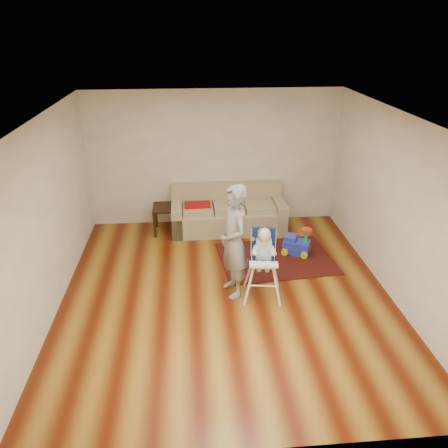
{
  "coord_description": "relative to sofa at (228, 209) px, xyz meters",
  "views": [
    {
      "loc": [
        -0.52,
        -5.67,
        3.84
      ],
      "look_at": [
        0.0,
        0.4,
        1.0
      ],
      "focal_mm": 35.0,
      "sensor_mm": 36.0,
      "label": 1
    }
  ],
  "objects": [
    {
      "name": "adult",
      "position": [
        -0.13,
        -2.28,
        0.45
      ],
      "size": [
        0.57,
        0.73,
        1.76
      ],
      "primitive_type": "imported",
      "rotation": [
        0.0,
        0.0,
        -1.32
      ],
      "color": "gray",
      "rests_on": "ground"
    },
    {
      "name": "sofa",
      "position": [
        0.0,
        0.0,
        0.0
      ],
      "size": [
        2.25,
        0.93,
        0.87
      ],
      "rotation": [
        0.0,
        0.0,
        0.01
      ],
      "color": "tan",
      "rests_on": "ground"
    },
    {
      "name": "ride_on_toy",
      "position": [
        1.13,
        -1.14,
        -0.17
      ],
      "size": [
        0.56,
        0.49,
        0.51
      ],
      "primitive_type": null,
      "rotation": [
        0.0,
        0.0,
        -0.43
      ],
      "color": "blue",
      "rests_on": "area_rug"
    },
    {
      "name": "side_table",
      "position": [
        -1.21,
        -0.01,
        -0.16
      ],
      "size": [
        0.54,
        0.54,
        0.54
      ],
      "primitive_type": null,
      "color": "black",
      "rests_on": "ground"
    },
    {
      "name": "high_chair",
      "position": [
        0.29,
        -2.41,
        0.12
      ],
      "size": [
        0.6,
        0.6,
        1.15
      ],
      "rotation": [
        0.0,
        0.0,
        -0.14
      ],
      "color": "white",
      "rests_on": "ground"
    },
    {
      "name": "room_envelope",
      "position": [
        -0.25,
        -1.77,
        1.44
      ],
      "size": [
        5.04,
        5.52,
        2.72
      ],
      "color": "beige",
      "rests_on": "ground"
    },
    {
      "name": "toy_ball",
      "position": [
        0.15,
        -1.54,
        -0.35
      ],
      "size": [
        0.14,
        0.14,
        0.14
      ],
      "primitive_type": "sphere",
      "color": "blue",
      "rests_on": "area_rug"
    },
    {
      "name": "area_rug",
      "position": [
        0.73,
        -1.3,
        -0.43
      ],
      "size": [
        2.08,
        1.64,
        0.02
      ],
      "primitive_type": "cube",
      "rotation": [
        0.0,
        0.0,
        0.1
      ],
      "color": "black",
      "rests_on": "ground"
    },
    {
      "name": "ground",
      "position": [
        -0.25,
        -2.3,
        -0.43
      ],
      "size": [
        5.5,
        5.5,
        0.0
      ],
      "primitive_type": "plane",
      "color": "#511906",
      "rests_on": "ground"
    }
  ]
}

